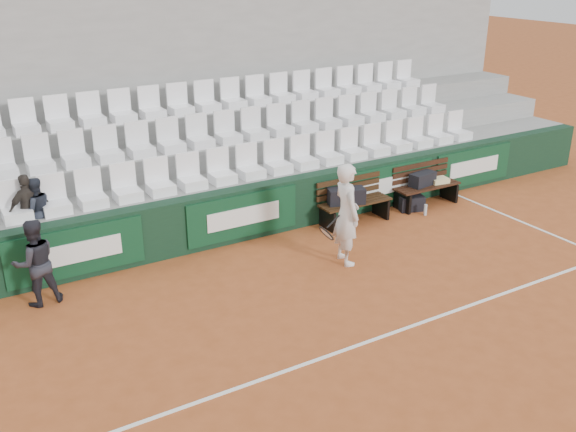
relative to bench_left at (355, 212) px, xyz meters
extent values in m
plane|color=#A75025|center=(-2.12, -3.55, -0.23)|extent=(80.00, 80.00, 0.00)
cube|color=white|center=(-2.12, -3.55, -0.22)|extent=(18.00, 0.06, 0.01)
cube|color=#10311D|center=(-2.12, 0.45, 0.28)|extent=(18.00, 0.30, 1.00)
cube|color=#0C381E|center=(-5.32, 0.28, 0.30)|extent=(2.20, 0.04, 0.82)
cube|color=#0C381E|center=(-2.32, 0.28, 0.30)|extent=(2.20, 0.04, 0.82)
cube|color=#0C381E|center=(1.08, 0.28, 0.30)|extent=(2.20, 0.04, 0.82)
cube|color=#0C381E|center=(3.48, 0.28, 0.30)|extent=(2.20, 0.04, 0.82)
cube|color=gray|center=(-2.12, 1.08, 0.28)|extent=(18.00, 0.95, 1.00)
cube|color=#989895|center=(-2.12, 2.03, 0.50)|extent=(18.00, 0.95, 1.45)
cube|color=gray|center=(-2.12, 2.98, 0.72)|extent=(18.00, 0.95, 1.90)
cube|color=#959593|center=(-2.12, 3.60, 1.98)|extent=(18.00, 0.30, 4.40)
cube|color=white|center=(-2.12, 0.90, 1.09)|extent=(11.90, 0.44, 0.63)
cube|color=white|center=(-2.12, 1.85, 1.54)|extent=(11.90, 0.44, 0.63)
cube|color=white|center=(-2.12, 2.80, 1.99)|extent=(11.90, 0.44, 0.63)
cube|color=#35200F|center=(0.00, 0.00, 0.00)|extent=(1.50, 0.56, 0.45)
cube|color=#32190F|center=(1.87, 0.01, 0.00)|extent=(1.50, 0.56, 0.45)
cube|color=black|center=(-0.22, 0.00, 0.38)|extent=(0.78, 0.52, 0.31)
cube|color=black|center=(1.77, 0.05, 0.36)|extent=(0.63, 0.37, 0.27)
cube|color=beige|center=(2.19, 0.00, 0.28)|extent=(0.41, 0.32, 0.10)
cube|color=black|center=(1.41, -0.05, -0.07)|extent=(0.58, 0.45, 0.31)
cylinder|color=silver|center=(-0.52, 0.00, -0.10)|extent=(0.07, 0.07, 0.25)
cylinder|color=#B2C1CA|center=(1.47, -0.42, -0.11)|extent=(0.07, 0.07, 0.23)
imported|color=silver|center=(-1.18, -1.34, 0.66)|extent=(0.53, 0.71, 1.78)
torus|color=black|center=(-1.58, -1.34, 0.40)|extent=(0.19, 0.30, 0.26)
cylinder|color=black|center=(-1.45, -1.34, 0.58)|extent=(0.26, 0.03, 0.20)
imported|color=#212129|center=(-6.00, -0.15, 0.46)|extent=(0.71, 0.58, 1.37)
imported|color=#2E2925|center=(-5.82, 0.95, 1.36)|extent=(0.74, 0.47, 1.17)
imported|color=#202530|center=(-5.72, 0.95, 1.32)|extent=(0.58, 0.48, 1.09)
camera|label=1|loc=(-7.12, -9.44, 4.71)|focal=40.00mm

